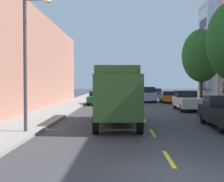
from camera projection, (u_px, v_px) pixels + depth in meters
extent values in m
plane|color=#38383A|center=(133.00, 102.00, 37.69)|extent=(160.00, 160.00, 0.00)
cube|color=gray|center=(74.00, 103.00, 35.90)|extent=(3.20, 120.00, 0.14)
cube|color=gray|center=(194.00, 103.00, 35.48)|extent=(3.20, 120.00, 0.14)
cube|color=yellow|center=(169.00, 159.00, 9.71)|extent=(0.14, 2.20, 0.01)
cube|color=yellow|center=(153.00, 133.00, 14.71)|extent=(0.14, 2.20, 0.01)
cube|color=yellow|center=(144.00, 120.00, 19.70)|extent=(0.14, 2.20, 0.01)
cube|color=yellow|center=(140.00, 112.00, 24.70)|extent=(0.14, 2.20, 0.01)
cube|color=yellow|center=(137.00, 107.00, 29.70)|extent=(0.14, 2.20, 0.01)
cube|color=yellow|center=(134.00, 104.00, 34.69)|extent=(0.14, 2.20, 0.01)
cube|color=yellow|center=(133.00, 101.00, 39.69)|extent=(0.14, 2.20, 0.01)
cube|color=yellow|center=(131.00, 99.00, 44.68)|extent=(0.14, 2.20, 0.01)
cube|color=yellow|center=(130.00, 97.00, 49.68)|extent=(0.14, 2.20, 0.01)
cube|color=yellow|center=(129.00, 96.00, 54.67)|extent=(0.14, 2.20, 0.01)
cube|color=#CAE7FE|center=(210.00, 0.00, 35.42)|extent=(0.60, 8.34, 0.44)
cube|color=#CAE7FE|center=(205.00, 49.00, 35.60)|extent=(0.55, 3.75, 9.37)
cube|color=#1E232D|center=(202.00, 85.00, 35.73)|extent=(0.04, 2.85, 1.10)
cube|color=#1E232D|center=(202.00, 55.00, 35.63)|extent=(0.04, 2.85, 1.10)
cube|color=#1E232D|center=(203.00, 24.00, 35.53)|extent=(0.04, 2.85, 1.10)
cylinder|color=#47331E|center=(201.00, 91.00, 29.71)|extent=(0.28, 0.28, 3.03)
ellipsoid|color=#235B23|center=(202.00, 55.00, 29.61)|extent=(3.83, 3.83, 5.22)
cylinder|color=#38383D|center=(25.00, 64.00, 14.26)|extent=(0.16, 0.16, 6.39)
ellipsoid|color=silver|center=(47.00, 1.00, 14.15)|extent=(0.44, 0.28, 0.20)
cube|color=#2D471E|center=(116.00, 90.00, 18.38)|extent=(2.60, 5.74, 2.71)
cube|color=#2D471E|center=(118.00, 97.00, 14.41)|extent=(2.37, 1.98, 2.20)
cube|color=black|center=(118.00, 87.00, 13.49)|extent=(2.02, 0.15, 0.97)
cube|color=black|center=(115.00, 111.00, 21.17)|extent=(2.40, 0.24, 0.24)
cylinder|color=black|center=(96.00, 124.00, 14.39)|extent=(0.31, 0.97, 0.96)
cylinder|color=black|center=(140.00, 124.00, 14.40)|extent=(0.31, 0.97, 0.96)
cylinder|color=black|center=(100.00, 112.00, 20.04)|extent=(0.31, 0.97, 0.96)
cylinder|color=black|center=(132.00, 112.00, 20.05)|extent=(0.31, 0.97, 0.96)
cylinder|color=black|center=(99.00, 114.00, 18.94)|extent=(0.31, 0.97, 0.96)
cylinder|color=black|center=(133.00, 114.00, 18.95)|extent=(0.31, 0.97, 0.96)
cube|color=#194C28|center=(96.00, 99.00, 33.20)|extent=(1.76, 4.01, 0.62)
cube|color=black|center=(97.00, 94.00, 33.67)|extent=(1.54, 1.69, 0.55)
cylinder|color=black|center=(88.00, 103.00, 31.88)|extent=(0.22, 0.66, 0.66)
cylinder|color=black|center=(102.00, 103.00, 31.83)|extent=(0.22, 0.66, 0.66)
cylinder|color=black|center=(91.00, 101.00, 34.60)|extent=(0.22, 0.66, 0.66)
cylinder|color=black|center=(104.00, 101.00, 34.55)|extent=(0.22, 0.66, 0.66)
cube|color=orange|center=(168.00, 97.00, 37.06)|extent=(1.81, 4.51, 0.60)
cube|color=black|center=(169.00, 93.00, 36.82)|extent=(1.59, 2.17, 0.50)
cylinder|color=black|center=(173.00, 99.00, 38.57)|extent=(0.22, 0.66, 0.66)
cylinder|color=black|center=(160.00, 99.00, 38.62)|extent=(0.22, 0.66, 0.66)
cylinder|color=black|center=(177.00, 101.00, 35.52)|extent=(0.22, 0.66, 0.66)
cylinder|color=black|center=(164.00, 101.00, 35.57)|extent=(0.22, 0.66, 0.66)
cube|color=silver|center=(188.00, 102.00, 26.65)|extent=(2.11, 5.34, 0.80)
cube|color=black|center=(186.00, 94.00, 27.80)|extent=(1.79, 1.63, 0.60)
cylinder|color=black|center=(194.00, 105.00, 28.42)|extent=(0.23, 0.66, 0.66)
cylinder|color=black|center=(175.00, 105.00, 28.51)|extent=(0.23, 0.66, 0.66)
cylinder|color=black|center=(203.00, 108.00, 24.82)|extent=(0.23, 0.66, 0.66)
cylinder|color=black|center=(182.00, 108.00, 24.91)|extent=(0.23, 0.66, 0.66)
cube|color=#195B60|center=(103.00, 94.00, 48.01)|extent=(1.90, 4.73, 0.62)
cube|color=black|center=(103.00, 90.00, 48.37)|extent=(1.65, 2.85, 0.55)
cylinder|color=black|center=(97.00, 96.00, 46.43)|extent=(0.23, 0.66, 0.66)
cylinder|color=black|center=(108.00, 96.00, 46.41)|extent=(0.23, 0.66, 0.66)
cylinder|color=black|center=(98.00, 95.00, 49.62)|extent=(0.23, 0.66, 0.66)
cylinder|color=black|center=(108.00, 95.00, 49.60)|extent=(0.23, 0.66, 0.66)
cube|color=black|center=(221.00, 100.00, 17.35)|extent=(1.80, 1.64, 0.60)
cylinder|color=black|center=(203.00, 118.00, 18.07)|extent=(0.24, 0.67, 0.66)
cylinder|color=black|center=(221.00, 127.00, 14.47)|extent=(0.24, 0.67, 0.66)
cube|color=navy|center=(156.00, 93.00, 50.47)|extent=(1.79, 4.02, 0.62)
cube|color=black|center=(156.00, 90.00, 49.97)|extent=(1.55, 1.70, 0.55)
cylinder|color=black|center=(159.00, 95.00, 51.82)|extent=(0.23, 0.66, 0.66)
cylinder|color=black|center=(150.00, 95.00, 51.85)|extent=(0.23, 0.66, 0.66)
cylinder|color=black|center=(161.00, 96.00, 49.10)|extent=(0.23, 0.66, 0.66)
cylinder|color=black|center=(152.00, 96.00, 49.13)|extent=(0.23, 0.66, 0.66)
cube|color=#7A9EC6|center=(147.00, 96.00, 38.15)|extent=(1.95, 4.80, 0.90)
cube|color=black|center=(147.00, 90.00, 38.13)|extent=(1.72, 2.78, 0.70)
cylinder|color=black|center=(153.00, 99.00, 39.77)|extent=(0.22, 0.66, 0.66)
cylinder|color=black|center=(140.00, 99.00, 39.82)|extent=(0.22, 0.66, 0.66)
cylinder|color=black|center=(156.00, 100.00, 36.51)|extent=(0.22, 0.66, 0.66)
cylinder|color=black|center=(141.00, 100.00, 36.56)|extent=(0.22, 0.66, 0.66)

